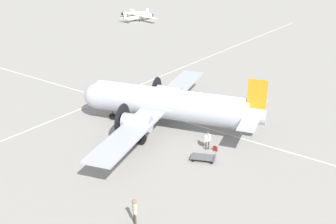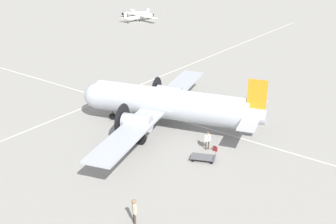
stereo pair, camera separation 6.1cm
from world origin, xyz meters
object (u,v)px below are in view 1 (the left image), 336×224
crew_foreground (135,209)px  light_aircraft_taxiing (135,13)px  baggage_cart (203,157)px  light_aircraft_distant (139,17)px  passenger_boarding (208,138)px  suitcase_near_door (215,149)px  airliner_main (164,103)px

crew_foreground → light_aircraft_taxiing: bearing=164.8°
crew_foreground → light_aircraft_taxiing: size_ratio=0.25×
baggage_cart → light_aircraft_distant: (45.03, -45.28, 0.57)m
passenger_boarding → suitcase_near_door: passenger_boarding is taller
suitcase_near_door → light_aircraft_taxiing: 68.12m
light_aircraft_taxiing → airliner_main: bearing=82.1°
baggage_cart → light_aircraft_distant: 63.86m
crew_foreground → light_aircraft_taxiing: (50.39, -58.74, -0.39)m
light_aircraft_distant → passenger_boarding: bearing=-122.2°
light_aircraft_taxiing → suitcase_near_door: bearing=85.4°
airliner_main → suitcase_near_door: 7.03m
passenger_boarding → light_aircraft_distant: (44.29, -43.44, -0.24)m
crew_foreground → suitcase_near_door: bearing=128.9°
airliner_main → baggage_cart: size_ratio=10.23×
airliner_main → crew_foreground: size_ratio=12.67×
passenger_boarding → light_aircraft_distant: 62.03m
baggage_cart → passenger_boarding: bearing=-91.0°
light_aircraft_distant → light_aircraft_taxiing: bearing=63.0°
crew_foreground → suitcase_near_door: size_ratio=4.02×
passenger_boarding → suitcase_near_door: size_ratio=3.71×
passenger_boarding → suitcase_near_door: 1.12m
suitcase_near_door → light_aircraft_taxiing: light_aircraft_taxiing is taller
passenger_boarding → light_aircraft_taxiing: (48.73, -47.07, -0.32)m
airliner_main → suitcase_near_door: size_ratio=50.92×
crew_foreground → baggage_cart: size_ratio=0.81×
airliner_main → baggage_cart: airliner_main is taller
airliner_main → light_aircraft_distant: 57.01m
passenger_boarding → light_aircraft_taxiing: size_ratio=0.23×
airliner_main → suitcase_near_door: airliner_main is taller
baggage_cart → light_aircraft_distant: size_ratio=0.21×
crew_foreground → passenger_boarding: bearing=132.3°
passenger_boarding → light_aircraft_distant: size_ratio=0.16×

